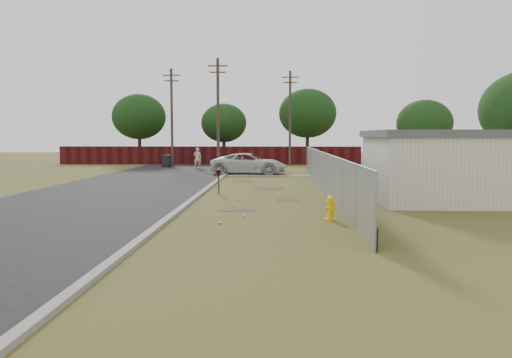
{
  "coord_description": "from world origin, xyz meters",
  "views": [
    {
      "loc": [
        0.65,
        -24.16,
        2.87
      ],
      "look_at": [
        -0.16,
        -3.89,
        1.1
      ],
      "focal_mm": 35.0,
      "sensor_mm": 36.0,
      "label": 1
    }
  ],
  "objects_px": {
    "fire_hydrant": "(330,208)",
    "mailbox": "(219,174)",
    "trash_bin": "(167,161)",
    "pickup_truck": "(249,164)",
    "pedestrian": "(198,158)"
  },
  "relations": [
    {
      "from": "mailbox",
      "to": "trash_bin",
      "type": "height_order",
      "value": "mailbox"
    },
    {
      "from": "pedestrian",
      "to": "trash_bin",
      "type": "distance_m",
      "value": 3.79
    },
    {
      "from": "fire_hydrant",
      "to": "pickup_truck",
      "type": "relative_size",
      "value": 0.15
    },
    {
      "from": "fire_hydrant",
      "to": "trash_bin",
      "type": "height_order",
      "value": "trash_bin"
    },
    {
      "from": "trash_bin",
      "to": "mailbox",
      "type": "bearing_deg",
      "value": -70.85
    },
    {
      "from": "fire_hydrant",
      "to": "pickup_truck",
      "type": "xyz_separation_m",
      "value": [
        -3.86,
        20.19,
        0.38
      ]
    },
    {
      "from": "fire_hydrant",
      "to": "mailbox",
      "type": "relative_size",
      "value": 0.72
    },
    {
      "from": "mailbox",
      "to": "pedestrian",
      "type": "bearing_deg",
      "value": 102.11
    },
    {
      "from": "pickup_truck",
      "to": "pedestrian",
      "type": "xyz_separation_m",
      "value": [
        -4.75,
        5.58,
        0.14
      ]
    },
    {
      "from": "fire_hydrant",
      "to": "mailbox",
      "type": "distance_m",
      "value": 8.9
    },
    {
      "from": "fire_hydrant",
      "to": "trash_bin",
      "type": "bearing_deg",
      "value": 112.87
    },
    {
      "from": "fire_hydrant",
      "to": "trash_bin",
      "type": "xyz_separation_m",
      "value": [
        -11.75,
        27.85,
        0.17
      ]
    },
    {
      "from": "pickup_truck",
      "to": "fire_hydrant",
      "type": "bearing_deg",
      "value": -164.5
    },
    {
      "from": "mailbox",
      "to": "pickup_truck",
      "type": "distance_m",
      "value": 12.68
    },
    {
      "from": "mailbox",
      "to": "trash_bin",
      "type": "bearing_deg",
      "value": 109.15
    }
  ]
}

